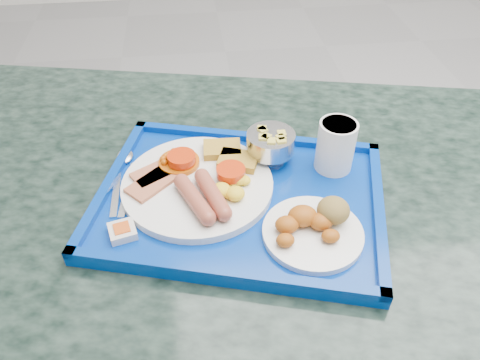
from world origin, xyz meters
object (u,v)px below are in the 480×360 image
object	(u,v)px
main_plate	(201,182)
bread_plate	(315,226)
fruit_bowl	(271,143)
juice_cup	(336,144)
tray	(240,200)
table	(216,266)

from	to	relation	value
main_plate	bread_plate	world-z (taller)	bread_plate
bread_plate	fruit_bowl	size ratio (longest dim) A/B	1.79
main_plate	fruit_bowl	distance (m)	0.15
bread_plate	fruit_bowl	bearing A→B (deg)	101.40
bread_plate	fruit_bowl	distance (m)	0.20
fruit_bowl	juice_cup	bearing A→B (deg)	-16.26
main_plate	fruit_bowl	bearing A→B (deg)	24.52
fruit_bowl	main_plate	bearing A→B (deg)	-155.48
tray	bread_plate	size ratio (longest dim) A/B	3.53
table	bread_plate	bearing A→B (deg)	-39.62
table	fruit_bowl	world-z (taller)	fruit_bowl
main_plate	juice_cup	world-z (taller)	juice_cup
table	tray	world-z (taller)	tray
fruit_bowl	juice_cup	distance (m)	0.12
table	tray	distance (m)	0.22
fruit_bowl	juice_cup	size ratio (longest dim) A/B	0.93
bread_plate	juice_cup	bearing A→B (deg)	64.90
tray	juice_cup	world-z (taller)	juice_cup
bread_plate	table	bearing A→B (deg)	140.38
tray	table	bearing A→B (deg)	146.30
main_plate	fruit_bowl	world-z (taller)	fruit_bowl
main_plate	tray	bearing A→B (deg)	-27.26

